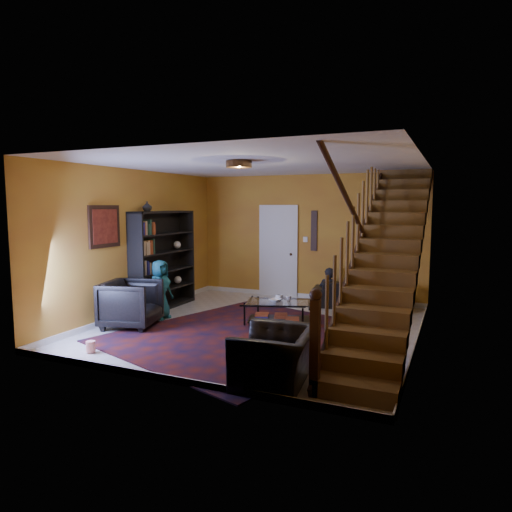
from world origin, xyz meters
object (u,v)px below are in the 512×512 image
(sofa, at_px, (359,294))
(armchair_right, at_px, (275,357))
(bookshelf, at_px, (164,262))
(coffee_table, at_px, (279,312))
(armchair_left, at_px, (131,304))

(sofa, distance_m, armchair_right, 4.55)
(bookshelf, xyz_separation_m, sofa, (3.68, 1.70, -0.69))
(sofa, height_order, coffee_table, sofa)
(armchair_left, bearing_deg, coffee_table, -78.61)
(armchair_left, xyz_separation_m, coffee_table, (2.31, 1.14, -0.17))
(armchair_left, height_order, armchair_right, armchair_left)
(bookshelf, bearing_deg, armchair_left, -76.58)
(coffee_table, bearing_deg, armchair_right, -70.10)
(armchair_left, height_order, coffee_table, armchair_left)
(armchair_left, distance_m, coffee_table, 2.59)
(armchair_left, xyz_separation_m, armchair_right, (3.22, -1.36, -0.08))
(sofa, relative_size, coffee_table, 1.48)
(sofa, height_order, armchair_left, armchair_left)
(sofa, xyz_separation_m, armchair_left, (-3.32, -3.19, 0.14))
(bookshelf, bearing_deg, armchair_right, -38.56)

